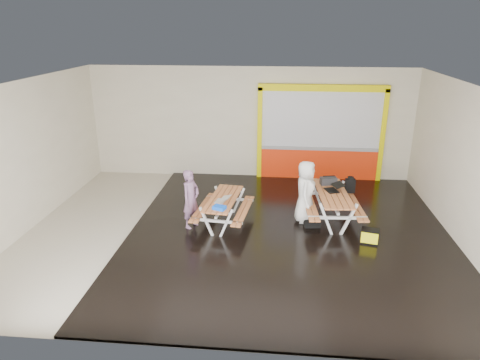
# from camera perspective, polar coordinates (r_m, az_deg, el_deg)

# --- Properties ---
(room) EXTENTS (10.02, 8.02, 3.52)m
(room) POSITION_cam_1_polar(r_m,az_deg,el_deg) (9.78, -0.50, 2.33)
(room) COLOR beige
(room) RESTS_ON ground
(deck) EXTENTS (7.50, 7.98, 0.05)m
(deck) POSITION_cam_1_polar(r_m,az_deg,el_deg) (10.39, 6.45, -6.98)
(deck) COLOR black
(deck) RESTS_ON room
(kiosk) EXTENTS (3.88, 0.16, 3.00)m
(kiosk) POSITION_cam_1_polar(r_m,az_deg,el_deg) (13.65, 10.51, 5.79)
(kiosk) COLOR #F4300A
(kiosk) RESTS_ON room
(picnic_table_left) EXTENTS (1.41, 1.93, 0.72)m
(picnic_table_left) POSITION_cam_1_polar(r_m,az_deg,el_deg) (10.55, -2.22, -3.22)
(picnic_table_left) COLOR #CC763E
(picnic_table_left) RESTS_ON deck
(picnic_table_right) EXTENTS (1.50, 2.10, 0.81)m
(picnic_table_right) POSITION_cam_1_polar(r_m,az_deg,el_deg) (10.93, 12.05, -2.51)
(picnic_table_right) COLOR #CC763E
(picnic_table_right) RESTS_ON deck
(person_left) EXTENTS (0.54, 0.63, 1.45)m
(person_left) POSITION_cam_1_polar(r_m,az_deg,el_deg) (10.39, -6.49, -2.50)
(person_left) COLOR slate
(person_left) RESTS_ON deck
(person_right) EXTENTS (0.58, 0.81, 1.55)m
(person_right) POSITION_cam_1_polar(r_m,az_deg,el_deg) (10.67, 8.62, -1.53)
(person_right) COLOR white
(person_right) RESTS_ON deck
(laptop_left) EXTENTS (0.40, 0.37, 0.15)m
(laptop_left) POSITION_cam_1_polar(r_m,az_deg,el_deg) (10.25, -2.35, -2.62)
(laptop_left) COLOR silver
(laptop_left) RESTS_ON picnic_table_left
(laptop_right) EXTENTS (0.52, 0.49, 0.18)m
(laptop_right) POSITION_cam_1_polar(r_m,az_deg,el_deg) (10.95, 12.28, -1.08)
(laptop_right) COLOR black
(laptop_right) RESTS_ON picnic_table_right
(blue_pouch) EXTENTS (0.33, 0.28, 0.08)m
(blue_pouch) POSITION_cam_1_polar(r_m,az_deg,el_deg) (9.85, -2.74, -3.65)
(blue_pouch) COLOR blue
(blue_pouch) RESTS_ON picnic_table_left
(toolbox) EXTENTS (0.45, 0.29, 0.24)m
(toolbox) POSITION_cam_1_polar(r_m,az_deg,el_deg) (11.33, 11.58, -0.11)
(toolbox) COLOR black
(toolbox) RESTS_ON picnic_table_right
(backpack) EXTENTS (0.26, 0.17, 0.43)m
(backpack) POSITION_cam_1_polar(r_m,az_deg,el_deg) (11.65, 14.31, -0.61)
(backpack) COLOR black
(backpack) RESTS_ON picnic_table_right
(dark_case) EXTENTS (0.42, 0.34, 0.14)m
(dark_case) POSITION_cam_1_polar(r_m,az_deg,el_deg) (10.74, 9.44, -5.62)
(dark_case) COLOR black
(dark_case) RESTS_ON deck
(fluke_bag) EXTENTS (0.44, 0.34, 0.33)m
(fluke_bag) POSITION_cam_1_polar(r_m,az_deg,el_deg) (10.20, 16.72, -7.13)
(fluke_bag) COLOR black
(fluke_bag) RESTS_ON deck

